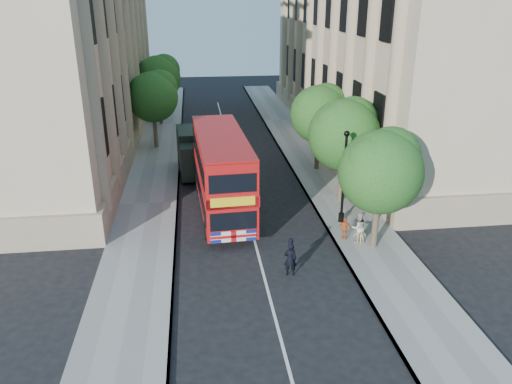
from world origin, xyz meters
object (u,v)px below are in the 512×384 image
object	(u,v)px
lamp_post	(344,181)
box_van	(195,154)
double_decker_bus	(222,171)
police_constable	(290,259)
woman_pedestrian	(358,227)

from	to	relation	value
lamp_post	box_van	size ratio (longest dim) A/B	0.95
double_decker_bus	lamp_post	bearing A→B (deg)	-24.21
box_van	lamp_post	bearing A→B (deg)	-54.06
lamp_post	double_decker_bus	xyz separation A→B (m)	(-6.39, 2.50, -0.01)
double_decker_bus	police_constable	world-z (taller)	double_decker_bus
double_decker_bus	box_van	bearing A→B (deg)	99.51
lamp_post	double_decker_bus	distance (m)	6.86
lamp_post	woman_pedestrian	size ratio (longest dim) A/B	3.20
lamp_post	woman_pedestrian	bearing A→B (deg)	-86.73
double_decker_bus	police_constable	bearing A→B (deg)	-73.95
lamp_post	woman_pedestrian	xyz separation A→B (m)	(0.14, -2.48, -1.58)
lamp_post	woman_pedestrian	distance (m)	2.94
box_van	police_constable	size ratio (longest dim) A/B	3.42
box_van	police_constable	bearing A→B (deg)	-78.46
lamp_post	police_constable	distance (m)	6.52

